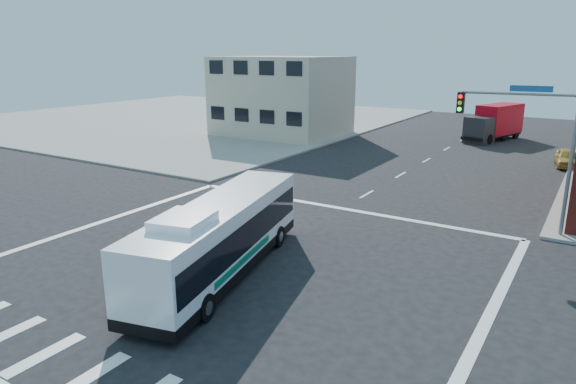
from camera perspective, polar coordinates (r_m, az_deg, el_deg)
The scene contains 7 objects.
ground at distance 21.22m, azimuth -5.47°, elevation -8.30°, with size 120.00×120.00×0.00m, color black.
sidewalk_nw at distance 69.35m, azimuth -11.15°, elevation 8.10°, with size 50.00×50.00×0.15m, color gray.
building_west at distance 53.98m, azimuth -0.70°, elevation 10.59°, with size 12.06×10.06×8.00m.
signal_mast_ne at distance 26.39m, azimuth 25.55°, elevation 6.23°, with size 7.91×1.13×8.07m.
transit_bus at distance 20.07m, azimuth -7.46°, elevation -4.88°, with size 4.76×11.21×3.25m.
box_truck at distance 54.76m, azimuth 21.93°, elevation 7.11°, with size 4.48×7.98×3.45m.
parked_car at distance 44.48m, azimuth 28.63°, elevation 3.35°, with size 1.59×3.96×1.35m, color gold.
Camera 1 is at (11.91, -15.38, 8.48)m, focal length 32.00 mm.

